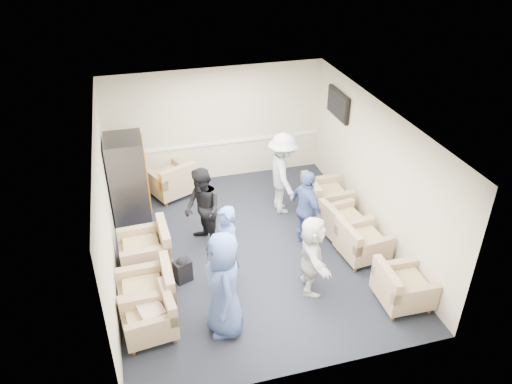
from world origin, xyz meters
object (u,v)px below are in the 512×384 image
object	(u,v)px
armchair_right_midnear	(360,243)
armchair_right_near	(401,288)
person_front_right	(312,255)
vending_machine	(128,180)
armchair_left_near	(152,318)
armchair_right_far	(324,198)
armchair_left_far	(148,250)
armchair_left_mid	(150,293)
person_mid_right	(307,210)
person_back_right	(283,174)
person_mid_left	(226,250)
person_front_left	(224,285)
person_back_left	(203,209)
armchair_corner	(172,182)
armchair_right_midfar	(342,223)

from	to	relation	value
armchair_right_midnear	armchair_right_near	bearing A→B (deg)	178.81
person_front_right	vending_machine	bearing A→B (deg)	54.33
armchair_right_near	vending_machine	size ratio (longest dim) A/B	0.45
armchair_right_near	person_front_right	bearing A→B (deg)	61.88
armchair_left_near	armchair_right_far	xyz separation A→B (m)	(3.85, 2.54, 0.04)
armchair_left_far	armchair_left_mid	bearing A→B (deg)	-5.71
person_mid_right	person_back_right	bearing A→B (deg)	-10.23
person_mid_left	person_mid_right	world-z (taller)	person_mid_left
person_mid_right	person_front_left	bearing A→B (deg)	119.16
armchair_right_far	person_back_left	bearing A→B (deg)	99.56
armchair_right_far	person_front_left	world-z (taller)	person_front_left
armchair_corner	person_mid_left	xyz separation A→B (m)	(0.53, -3.37, 0.46)
armchair_right_near	armchair_right_far	bearing A→B (deg)	4.48
armchair_right_near	person_mid_right	bearing A→B (deg)	26.93
armchair_right_midnear	armchair_right_far	bearing A→B (deg)	-3.60
person_front_right	armchair_right_midnear	bearing A→B (deg)	-53.11
armchair_left_far	person_front_left	world-z (taller)	person_front_left
person_front_left	person_mid_left	size ratio (longest dim) A/B	1.10
armchair_right_midfar	armchair_right_near	bearing A→B (deg)	175.36
vending_machine	person_mid_left	distance (m)	3.03
armchair_right_midfar	person_front_left	distance (m)	3.34
armchair_corner	person_mid_left	bearing A→B (deg)	74.53
vending_machine	person_front_left	size ratio (longest dim) A/B	1.03
armchair_left_near	person_back_left	size ratio (longest dim) A/B	0.53
person_back_left	armchair_right_far	bearing A→B (deg)	85.04
person_front_left	person_back_left	xyz separation A→B (m)	(0.08, 2.25, -0.07)
armchair_left_mid	armchair_left_far	xyz separation A→B (m)	(0.06, 1.15, 0.00)
person_front_left	armchair_left_near	bearing A→B (deg)	-100.30
armchair_left_near	armchair_right_midnear	world-z (taller)	armchair_right_midnear
armchair_right_near	armchair_right_midnear	world-z (taller)	armchair_right_near
armchair_right_near	person_front_right	xyz separation A→B (m)	(-1.30, 0.73, 0.40)
armchair_right_near	armchair_right_midfar	distance (m)	2.00
armchair_right_near	vending_machine	distance (m)	5.62
armchair_left_near	person_front_right	world-z (taller)	person_front_right
person_front_left	person_mid_right	size ratio (longest dim) A/B	1.13
person_front_left	person_mid_left	bearing A→B (deg)	165.98
armchair_right_midfar	vending_machine	distance (m)	4.39
armchair_right_midfar	armchair_right_far	size ratio (longest dim) A/B	1.03
armchair_left_mid	person_back_left	world-z (taller)	person_back_left
armchair_left_near	person_mid_left	distance (m)	1.60
person_mid_left	person_back_right	bearing A→B (deg)	121.76
person_mid_left	person_back_left	distance (m)	1.34
armchair_right_midfar	person_front_right	size ratio (longest dim) A/B	0.63
armchair_right_midnear	person_front_left	size ratio (longest dim) A/B	0.49
person_front_left	person_back_right	size ratio (longest dim) A/B	1.00
armchair_left_far	vending_machine	xyz separation A→B (m)	(-0.19, 1.69, 0.57)
armchair_corner	vending_machine	bearing A→B (deg)	13.56
person_front_right	person_front_left	bearing A→B (deg)	119.76
armchair_right_far	person_mid_right	size ratio (longest dim) A/B	0.56
person_front_left	person_mid_left	xyz separation A→B (m)	(0.24, 0.92, -0.08)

